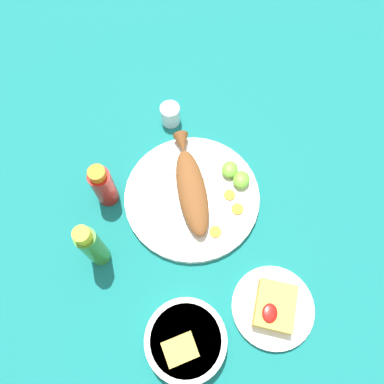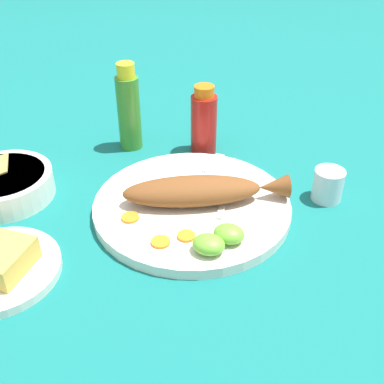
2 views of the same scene
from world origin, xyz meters
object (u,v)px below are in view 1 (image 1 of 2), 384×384
fried_fish (191,186)px  salt_cup (170,115)px  hot_sauce_bottle_red (103,186)px  guacamole_bowl (186,340)px  fork_far (168,173)px  hot_sauce_bottle_green (92,246)px  main_plate (192,197)px  fork_near (159,188)px  side_plate_fries (273,307)px

fried_fish → salt_cup: (-0.20, -0.10, -0.02)m
hot_sauce_bottle_red → guacamole_bowl: 0.39m
fork_far → fried_fish: bearing=148.9°
hot_sauce_bottle_green → guacamole_bowl: bearing=60.3°
fried_fish → hot_sauce_bottle_red: 0.20m
main_plate → hot_sauce_bottle_red: bearing=-77.9°
hot_sauce_bottle_green → salt_cup: size_ratio=3.11×
fork_near → hot_sauce_bottle_green: hot_sauce_bottle_green is taller
main_plate → hot_sauce_bottle_green: (0.19, -0.17, 0.07)m
fried_fish → fork_near: 0.08m
fork_far → side_plate_fries: 0.40m
main_plate → fork_far: fork_far is taller
main_plate → side_plate_fries: 0.31m
fork_far → guacamole_bowl: guacamole_bowl is taller
fork_far → main_plate: bearing=142.7°
salt_cup → guacamole_bowl: (0.53, 0.17, 0.00)m
fork_far → guacamole_bowl: (0.37, 0.13, 0.01)m
hot_sauce_bottle_green → fried_fish: bearing=140.5°
fork_near → side_plate_fries: bearing=152.0°
hot_sauce_bottle_red → guacamole_bowl: (0.28, 0.26, -0.04)m
fork_far → salt_cup: bearing=-83.8°
main_plate → fork_far: (-0.04, -0.07, 0.01)m
salt_cup → hot_sauce_bottle_red: bearing=-20.3°
hot_sauce_bottle_red → hot_sauce_bottle_green: (0.15, 0.03, 0.02)m
main_plate → guacamole_bowl: 0.33m
fried_fish → hot_sauce_bottle_green: bearing=-63.2°
hot_sauce_bottle_red → fried_fish: bearing=106.0°
fork_near → salt_cup: bearing=-77.1°
fried_fish → fork_far: bearing=-139.0°
fork_far → hot_sauce_bottle_red: 0.16m
fork_far → hot_sauce_bottle_red: bearing=28.6°
fork_far → hot_sauce_bottle_green: (0.23, -0.10, 0.06)m
fork_far → hot_sauce_bottle_red: hot_sauce_bottle_red is taller
hot_sauce_bottle_green → main_plate: bearing=137.7°
hot_sauce_bottle_green → fork_near: bearing=154.9°
hot_sauce_bottle_red → salt_cup: (-0.25, 0.09, -0.04)m
main_plate → hot_sauce_bottle_green: bearing=-42.3°
main_plate → fork_near: fork_near is taller
fork_far → side_plate_fries: (0.26, 0.30, -0.01)m
main_plate → guacamole_bowl: size_ratio=1.95×
fried_fish → hot_sauce_bottle_red: bearing=-97.7°
fork_far → hot_sauce_bottle_green: size_ratio=1.06×
fried_fish → fork_far: (-0.03, -0.07, -0.02)m
fork_near → hot_sauce_bottle_red: (0.04, -0.12, 0.05)m
side_plate_fries → hot_sauce_bottle_green: bearing=-93.5°
main_plate → fork_near: bearing=-90.1°
fork_far → salt_cup: salt_cup is taller
hot_sauce_bottle_red → fork_far: bearing=124.4°
fork_near → guacamole_bowl: bearing=120.6°
fork_near → guacamole_bowl: (0.32, 0.15, 0.01)m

